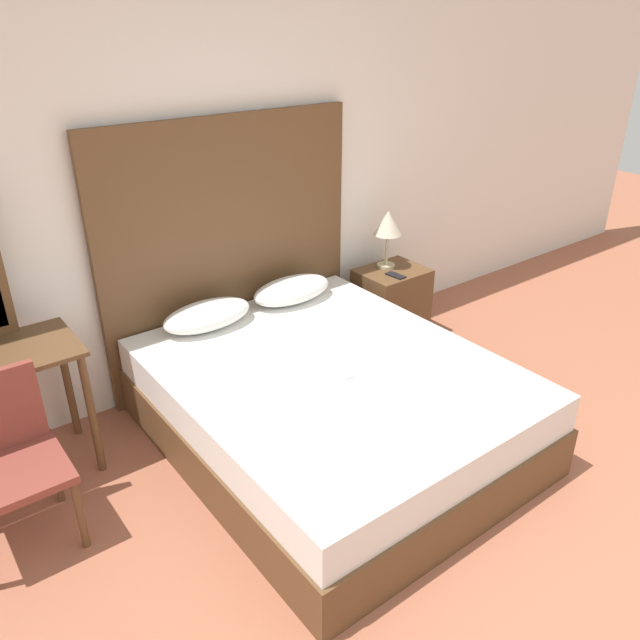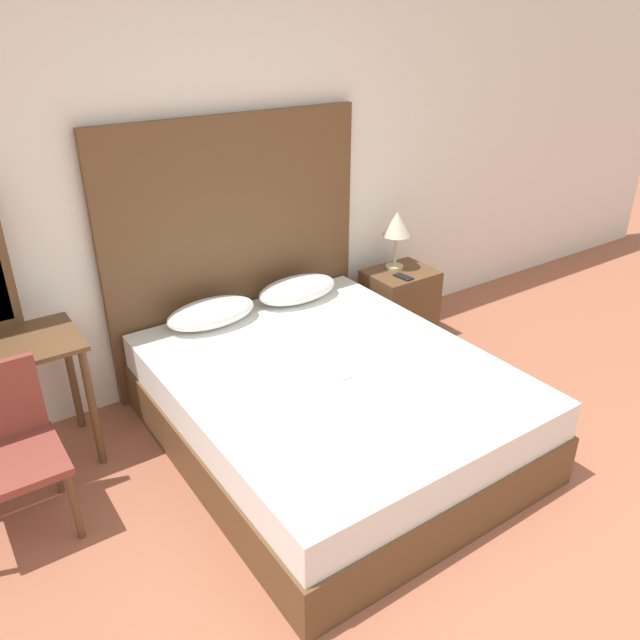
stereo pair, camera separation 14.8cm
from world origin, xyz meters
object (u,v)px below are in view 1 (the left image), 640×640
object	(u,v)px
table_lamp	(388,225)
phone_on_nightstand	(396,275)
phone_on_bed	(340,373)
chair	(4,453)
nightstand	(391,303)
bed	(331,404)

from	to	relation	value
table_lamp	phone_on_nightstand	xyz separation A→B (m)	(-0.07, -0.18, -0.33)
phone_on_bed	chair	distance (m)	1.71
table_lamp	nightstand	bearing A→B (deg)	-93.31
phone_on_bed	nightstand	xyz separation A→B (m)	(1.22, 0.88, -0.24)
phone_on_bed	chair	world-z (taller)	chair
phone_on_nightstand	bed	bearing A→B (deg)	-149.11
chair	table_lamp	bearing A→B (deg)	10.31
phone_on_nightstand	table_lamp	bearing A→B (deg)	69.17
phone_on_nightstand	phone_on_bed	bearing A→B (deg)	-145.95
nightstand	table_lamp	world-z (taller)	table_lamp
table_lamp	phone_on_nightstand	world-z (taller)	table_lamp
bed	table_lamp	bearing A→B (deg)	35.53
nightstand	table_lamp	bearing A→B (deg)	86.69
chair	bed	bearing A→B (deg)	-11.68
phone_on_bed	table_lamp	world-z (taller)	table_lamp
nightstand	chair	xyz separation A→B (m)	(-2.86, -0.44, 0.21)
table_lamp	chair	world-z (taller)	table_lamp
nightstand	phone_on_nightstand	bearing A→B (deg)	-122.56
nightstand	phone_on_nightstand	distance (m)	0.30
phone_on_bed	phone_on_nightstand	distance (m)	1.39
chair	phone_on_nightstand	bearing A→B (deg)	6.92
phone_on_bed	phone_on_nightstand	world-z (taller)	phone_on_nightstand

